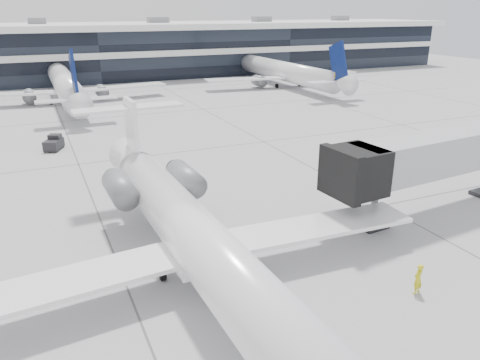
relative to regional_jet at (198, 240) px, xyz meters
name	(u,v)px	position (x,y,z in m)	size (l,w,h in m)	color
ground	(265,230)	(6.30, 4.51, -2.69)	(220.00, 220.00, 0.00)	#969698
terminal	(92,54)	(6.30, 86.51, 2.31)	(170.00, 22.00, 10.00)	black
bg_jet_center	(67,101)	(-1.70, 59.51, -2.69)	(32.00, 40.00, 9.60)	white
bg_jet_right	(283,86)	(38.30, 59.51, -2.69)	(32.00, 40.00, 9.60)	white
regional_jet	(198,240)	(0.00, 0.00, 0.00)	(27.33, 34.03, 7.87)	white
jet_bridge	(449,151)	(20.02, 2.40, 1.75)	(18.97, 5.17, 6.09)	#B4B8B9
ramp_worker	(418,279)	(10.15, -5.47, -1.83)	(0.62, 0.41, 1.71)	yellow
traffic_cone	(153,164)	(2.72, 20.94, -2.43)	(0.38, 0.38, 0.55)	#E64A0C
far_tug	(54,143)	(-5.45, 30.86, -1.99)	(2.32, 2.80, 1.54)	black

